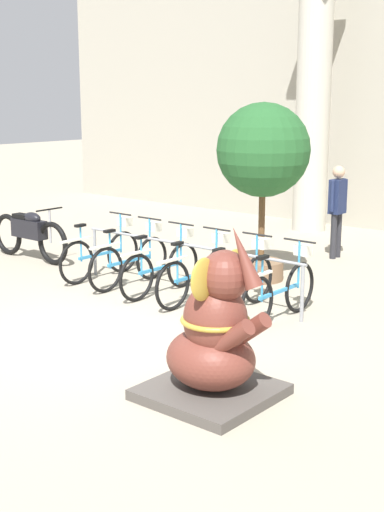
% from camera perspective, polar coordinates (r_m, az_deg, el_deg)
% --- Properties ---
extents(ground_plane, '(60.00, 60.00, 0.00)m').
position_cam_1_polar(ground_plane, '(8.73, -6.76, -6.29)').
color(ground_plane, '#9E937F').
extents(column_left, '(0.90, 0.90, 5.16)m').
position_cam_1_polar(column_left, '(15.35, 9.66, 11.77)').
color(column_left, '#BCB7A8').
rests_on(column_left, ground_plane).
extents(bike_rack, '(3.97, 0.05, 0.77)m').
position_cam_1_polar(bike_rack, '(10.20, -0.46, 0.14)').
color(bike_rack, gray).
rests_on(bike_rack, ground_plane).
extents(bicycle_0, '(0.48, 1.67, 0.99)m').
position_cam_1_polar(bicycle_0, '(11.33, -7.21, 0.25)').
color(bicycle_0, black).
rests_on(bicycle_0, ground_plane).
extents(bicycle_1, '(0.48, 1.67, 0.99)m').
position_cam_1_polar(bicycle_1, '(10.84, -4.90, -0.27)').
color(bicycle_1, black).
rests_on(bicycle_1, ground_plane).
extents(bicycle_2, '(0.48, 1.67, 0.99)m').
position_cam_1_polar(bicycle_2, '(10.36, -2.40, -0.85)').
color(bicycle_2, black).
rests_on(bicycle_2, ground_plane).
extents(bicycle_3, '(0.48, 1.67, 0.99)m').
position_cam_1_polar(bicycle_3, '(9.93, 0.47, -1.43)').
color(bicycle_3, black).
rests_on(bicycle_3, ground_plane).
extents(bicycle_4, '(0.48, 1.67, 0.99)m').
position_cam_1_polar(bicycle_4, '(9.55, 3.72, -2.02)').
color(bicycle_4, black).
rests_on(bicycle_4, ground_plane).
extents(bicycle_5, '(0.48, 1.67, 0.99)m').
position_cam_1_polar(bicycle_5, '(9.19, 7.12, -2.70)').
color(bicycle_5, black).
rests_on(bicycle_5, ground_plane).
extents(elephant_statue, '(1.15, 1.15, 1.73)m').
position_cam_1_polar(elephant_statue, '(6.74, 1.83, -6.70)').
color(elephant_statue, '#4C4742').
rests_on(elephant_statue, ground_plane).
extents(motorcycle, '(2.01, 0.55, 0.97)m').
position_cam_1_polar(motorcycle, '(12.81, -12.86, 1.81)').
color(motorcycle, black).
rests_on(motorcycle, ground_plane).
extents(person_pedestrian, '(0.22, 0.47, 1.64)m').
position_cam_1_polar(person_pedestrian, '(12.80, 11.55, 4.14)').
color(person_pedestrian, '#28282D').
rests_on(person_pedestrian, ground_plane).
extents(potted_tree, '(1.43, 1.43, 2.74)m').
position_cam_1_polar(potted_tree, '(10.96, 5.71, 7.94)').
color(potted_tree, brown).
rests_on(potted_tree, ground_plane).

